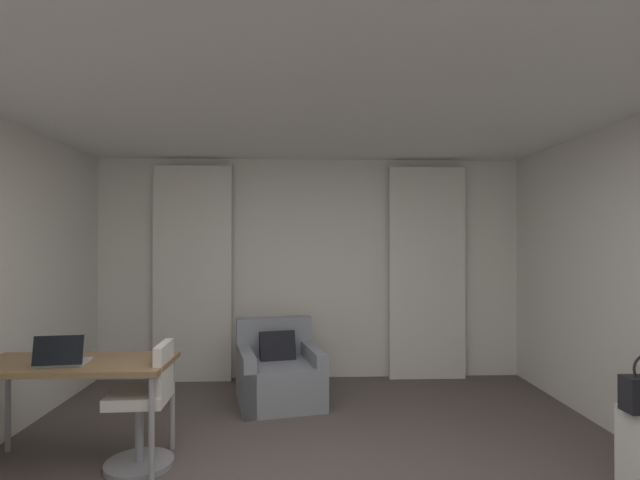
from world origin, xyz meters
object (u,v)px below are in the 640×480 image
object	(u,v)px
desk_chair	(145,411)
armchair	(279,375)
laptop	(62,358)
desk	(75,370)

from	to	relation	value
desk_chair	armchair	bearing A→B (deg)	56.21
armchair	laptop	bearing A→B (deg)	-135.69
armchair	desk	size ratio (longest dim) A/B	0.72
desk_chair	laptop	xyz separation A→B (m)	(-0.55, -0.07, 0.40)
desk_chair	laptop	size ratio (longest dim) A/B	2.53
armchair	desk_chair	bearing A→B (deg)	-123.79
armchair	desk_chair	world-z (taller)	desk_chair
desk_chair	laptop	world-z (taller)	laptop
desk	desk_chair	distance (m)	0.59
laptop	armchair	bearing A→B (deg)	44.31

